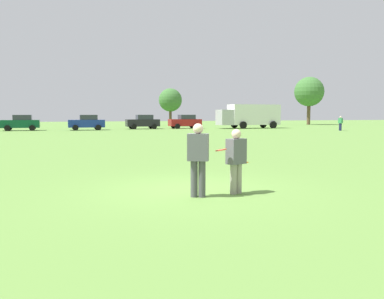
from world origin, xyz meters
name	(u,v)px	position (x,y,z in m)	size (l,w,h in m)	color
ground_plane	(194,191)	(0.00, 0.00, 0.00)	(190.70, 190.70, 0.00)	#608C3D
player_thrower	(198,156)	(-0.15, -0.78, 0.96)	(0.55, 0.45, 1.71)	#4C4C51
player_defender	(236,158)	(0.85, -0.67, 0.87)	(0.54, 0.44, 1.56)	gray
frisbee	(221,150)	(0.40, -0.82, 1.09)	(0.27, 0.27, 0.09)	#E54C33
traffic_cone	(243,157)	(3.65, 5.03, 0.23)	(0.32, 0.32, 0.48)	#D8590C
parked_car_center	(21,123)	(-8.08, 40.77, 0.92)	(4.24, 2.29, 1.82)	#0C4C2D
parked_car_mid_right	(87,122)	(-0.72, 39.90, 0.92)	(4.24, 2.29, 1.82)	navy
parked_car_near_right	(143,122)	(6.37, 41.65, 0.92)	(4.24, 2.29, 1.82)	black
parked_car_far_right	(185,122)	(12.02, 41.59, 0.92)	(4.24, 2.29, 1.82)	maroon
box_truck	(250,115)	(20.47, 39.68, 1.75)	(8.55, 3.14, 3.18)	white
bystander_sideline_watcher	(340,122)	(27.17, 29.56, 0.94)	(0.37, 0.51, 1.67)	#1E234C
tree_center_elm	(170,100)	(12.70, 52.22, 4.09)	(3.66, 3.66, 5.95)	brown
tree_east_birch	(309,92)	(38.48, 53.04, 5.86)	(5.24, 5.24, 8.51)	brown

